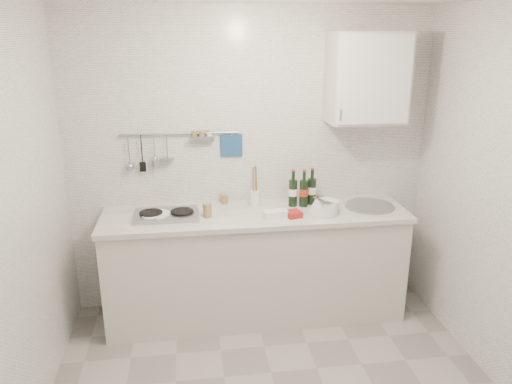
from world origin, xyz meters
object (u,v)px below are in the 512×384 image
at_px(plate_stack_sink, 325,207).
at_px(wine_bottles, 303,187).
at_px(utensil_crock, 255,196).
at_px(wall_cabinet, 367,78).
at_px(plate_stack_hob, 155,216).

bearing_deg(plate_stack_sink, wine_bottles, 121.99).
distance_m(plate_stack_sink, wine_bottles, 0.27).
height_order(plate_stack_sink, utensil_crock, utensil_crock).
distance_m(wine_bottles, utensil_crock, 0.40).
height_order(wall_cabinet, wine_bottles, wall_cabinet).
relative_size(wall_cabinet, wine_bottles, 2.26).
bearing_deg(wall_cabinet, plate_stack_sink, -149.23).
distance_m(plate_stack_hob, plate_stack_sink, 1.33).
xyz_separation_m(wall_cabinet, wine_bottles, (-0.49, -0.01, -0.87)).
xyz_separation_m(plate_stack_hob, wine_bottles, (1.20, 0.13, 0.14)).
bearing_deg(utensil_crock, wall_cabinet, -2.37).
height_order(wall_cabinet, plate_stack_hob, wall_cabinet).
bearing_deg(plate_stack_sink, utensil_crock, 154.42).
relative_size(plate_stack_sink, wine_bottles, 0.81).
xyz_separation_m(wall_cabinet, plate_stack_hob, (-1.69, -0.14, -1.01)).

